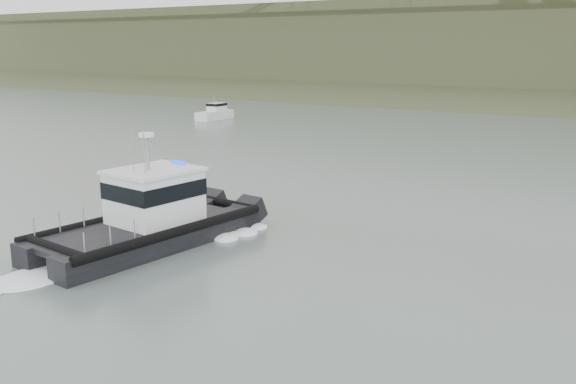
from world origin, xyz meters
name	(u,v)px	position (x,y,z in m)	size (l,w,h in m)	color
ground	(125,293)	(0.00, 0.00, 0.00)	(400.00, 400.00, 0.00)	slate
patrol_boat	(150,216)	(-3.52, 4.90, 1.34)	(5.09, 11.34, 5.33)	black
motorboat	(215,113)	(-33.93, 46.81, 0.79)	(2.24, 5.83, 3.15)	silver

